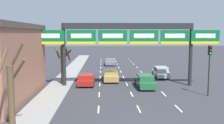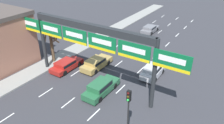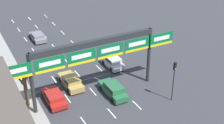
# 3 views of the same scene
# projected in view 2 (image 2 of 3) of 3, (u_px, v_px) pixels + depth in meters

# --- Properties ---
(lane_dashes) EXTENTS (6.72, 67.00, 0.01)m
(lane_dashes) POSITION_uv_depth(u_px,v_px,m) (84.00, 91.00, 24.28)
(lane_dashes) COLOR white
(lane_dashes) RESTS_ON ground_plane
(sign_gantry) EXTENTS (21.17, 0.70, 7.35)m
(sign_gantry) POSITION_uv_depth(u_px,v_px,m) (89.00, 37.00, 22.53)
(sign_gantry) COLOR #232628
(sign_gantry) RESTS_ON ground_plane
(car_silver) EXTENTS (1.83, 3.97, 1.55)m
(car_silver) POSITION_uv_depth(u_px,v_px,m) (153.00, 71.00, 26.56)
(car_silver) COLOR #B7B7BC
(car_silver) RESTS_ON ground_plane
(car_gold) EXTENTS (1.91, 4.82, 1.36)m
(car_gold) POSITION_uv_depth(u_px,v_px,m) (96.00, 63.00, 28.50)
(car_gold) COLOR #A88947
(car_gold) RESTS_ON ground_plane
(car_green) EXTENTS (1.80, 4.87, 1.50)m
(car_green) POSITION_uv_depth(u_px,v_px,m) (101.00, 87.00, 23.50)
(car_green) COLOR #235B38
(car_green) RESTS_ON ground_plane
(car_grey) EXTENTS (1.93, 4.46, 1.23)m
(car_grey) POSITION_uv_depth(u_px,v_px,m) (150.00, 29.00, 40.41)
(car_grey) COLOR slate
(car_grey) RESTS_ON ground_plane
(car_red) EXTENTS (1.93, 4.56, 1.27)m
(car_red) POSITION_uv_depth(u_px,v_px,m) (66.00, 65.00, 28.18)
(car_red) COLOR maroon
(car_red) RESTS_ON ground_plane
(traffic_light_near_gantry) EXTENTS (0.30, 0.35, 4.99)m
(traffic_light_near_gantry) POSITION_uv_depth(u_px,v_px,m) (128.00, 107.00, 16.43)
(traffic_light_near_gantry) COLOR black
(traffic_light_near_gantry) RESTS_ON ground_plane
(tree_bare_closest) EXTENTS (2.10, 2.10, 4.58)m
(tree_bare_closest) POSITION_uv_depth(u_px,v_px,m) (52.00, 44.00, 29.06)
(tree_bare_closest) COLOR brown
(tree_bare_closest) RESTS_ON sidewalk_left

